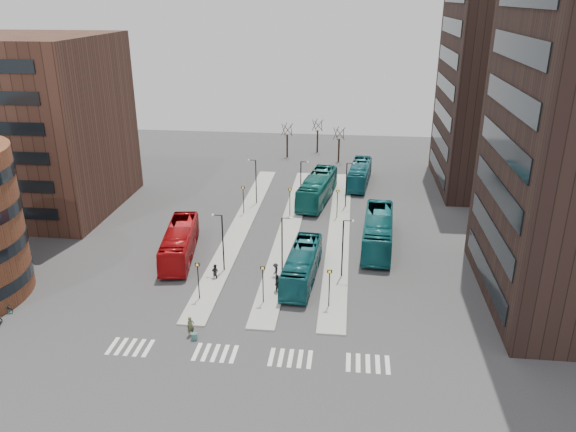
# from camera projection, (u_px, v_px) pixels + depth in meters

# --- Properties ---
(ground) EXTENTS (160.00, 160.00, 0.00)m
(ground) POSITION_uv_depth(u_px,v_px,m) (216.00, 386.00, 40.62)
(ground) COLOR #313134
(ground) RESTS_ON ground
(island_left) EXTENTS (2.50, 45.00, 0.15)m
(island_left) POSITION_uv_depth(u_px,v_px,m) (241.00, 226.00, 68.74)
(island_left) COLOR gray
(island_left) RESTS_ON ground
(island_mid) EXTENTS (2.50, 45.00, 0.15)m
(island_mid) POSITION_uv_depth(u_px,v_px,m) (289.00, 228.00, 68.11)
(island_mid) COLOR gray
(island_mid) RESTS_ON ground
(island_right) EXTENTS (2.50, 45.00, 0.15)m
(island_right) POSITION_uv_depth(u_px,v_px,m) (339.00, 230.00, 67.47)
(island_right) COLOR gray
(island_right) RESTS_ON ground
(suitcase) EXTENTS (0.55, 0.48, 0.59)m
(suitcase) POSITION_uv_depth(u_px,v_px,m) (194.00, 336.00, 46.05)
(suitcase) COLOR navy
(suitcase) RESTS_ON ground
(red_bus) EXTENTS (4.59, 12.27, 3.34)m
(red_bus) POSITION_uv_depth(u_px,v_px,m) (180.00, 242.00, 60.25)
(red_bus) COLOR #AD0D10
(red_bus) RESTS_ON ground
(teal_bus_a) EXTENTS (3.38, 11.38, 3.13)m
(teal_bus_a) POSITION_uv_depth(u_px,v_px,m) (302.00, 265.00, 55.35)
(teal_bus_a) COLOR #12535C
(teal_bus_a) RESTS_ON ground
(teal_bus_b) EXTENTS (5.04, 13.46, 3.66)m
(teal_bus_b) POSITION_uv_depth(u_px,v_px,m) (317.00, 188.00, 76.57)
(teal_bus_b) COLOR #13605C
(teal_bus_b) RESTS_ON ground
(teal_bus_c) EXTENTS (3.90, 13.30, 3.66)m
(teal_bus_c) POSITION_uv_depth(u_px,v_px,m) (378.00, 231.00, 62.70)
(teal_bus_c) COLOR #145E64
(teal_bus_c) RESTS_ON ground
(teal_bus_d) EXTENTS (3.89, 11.69, 3.19)m
(teal_bus_d) POSITION_uv_depth(u_px,v_px,m) (359.00, 174.00, 83.43)
(teal_bus_d) COLOR #15606D
(teal_bus_d) RESTS_ON ground
(traveller) EXTENTS (0.75, 0.70, 1.73)m
(traveller) POSITION_uv_depth(u_px,v_px,m) (191.00, 326.00, 46.42)
(traveller) COLOR #4D4F2F
(traveller) RESTS_ON ground
(commuter_a) EXTENTS (0.92, 0.81, 1.58)m
(commuter_a) POSITION_uv_depth(u_px,v_px,m) (215.00, 272.00, 55.77)
(commuter_a) COLOR black
(commuter_a) RESTS_ON ground
(commuter_b) EXTENTS (0.73, 1.18, 1.87)m
(commuter_b) POSITION_uv_depth(u_px,v_px,m) (277.00, 284.00, 53.11)
(commuter_b) COLOR black
(commuter_b) RESTS_ON ground
(commuter_c) EXTENTS (0.74, 1.08, 1.53)m
(commuter_c) POSITION_uv_depth(u_px,v_px,m) (276.00, 270.00, 56.06)
(commuter_c) COLOR black
(commuter_c) RESTS_ON ground
(bicycle_far) EXTENTS (1.66, 0.77, 0.84)m
(bicycle_far) POSITION_uv_depth(u_px,v_px,m) (5.00, 309.00, 49.90)
(bicycle_far) COLOR gray
(bicycle_far) RESTS_ON ground
(crosswalk_stripes) EXTENTS (22.35, 2.40, 0.01)m
(crosswalk_stripes) POSITION_uv_depth(u_px,v_px,m) (250.00, 355.00, 44.13)
(crosswalk_stripes) COLOR silver
(crosswalk_stripes) RESTS_ON ground
(office_block) EXTENTS (25.00, 20.12, 22.00)m
(office_block) POSITION_uv_depth(u_px,v_px,m) (13.00, 125.00, 71.60)
(office_block) COLOR #4B2D23
(office_block) RESTS_ON ground
(tower_far) EXTENTS (20.12, 20.00, 30.00)m
(tower_far) POSITION_uv_depth(u_px,v_px,m) (520.00, 83.00, 77.93)
(tower_far) COLOR black
(tower_far) RESTS_ON ground
(sign_poles) EXTENTS (12.45, 22.12, 3.65)m
(sign_poles) POSITION_uv_depth(u_px,v_px,m) (279.00, 233.00, 60.82)
(sign_poles) COLOR black
(sign_poles) RESTS_ON ground
(lamp_posts) EXTENTS (14.04, 20.24, 6.12)m
(lamp_posts) POSITION_uv_depth(u_px,v_px,m) (293.00, 207.00, 64.91)
(lamp_posts) COLOR black
(lamp_posts) RESTS_ON ground
(bare_trees) EXTENTS (10.97, 8.14, 5.90)m
(bare_trees) POSITION_uv_depth(u_px,v_px,m) (314.00, 142.00, 97.25)
(bare_trees) COLOR black
(bare_trees) RESTS_ON ground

